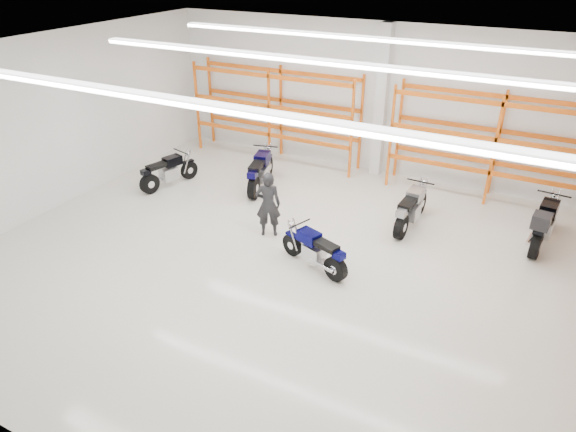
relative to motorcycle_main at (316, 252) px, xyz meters
The scene contains 11 objects.
ground 0.74m from the motorcycle_main, behind, with size 14.00×14.00×0.00m, color beige.
room_shell 2.90m from the motorcycle_main, behind, with size 14.02×12.02×4.51m.
motorcycle_main is the anchor object (origin of this frame).
motorcycle_back_a 6.05m from the motorcycle_main, 161.15° to the left, with size 0.84×1.95×0.98m.
motorcycle_back_b 4.47m from the motorcycle_main, 135.99° to the left, with size 0.87×2.23×1.11m.
motorcycle_back_c 3.12m from the motorcycle_main, 65.01° to the left, with size 0.71×2.14×1.05m.
motorcycle_back_d 5.45m from the motorcycle_main, 37.35° to the left, with size 0.76×2.36×1.21m.
standing_man 1.92m from the motorcycle_main, 153.03° to the left, with size 0.61×0.40×1.67m, color black.
structural_column 6.11m from the motorcycle_main, 95.81° to the left, with size 0.32×0.32×4.50m, color white.
pallet_racking_back_left 6.90m from the motorcycle_main, 126.12° to the left, with size 5.67×0.87×3.00m.
pallet_racking_back_right 6.29m from the motorcycle_main, 62.81° to the left, with size 5.67×0.87×3.00m.
Camera 1 is at (4.42, -8.75, 6.40)m, focal length 32.00 mm.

